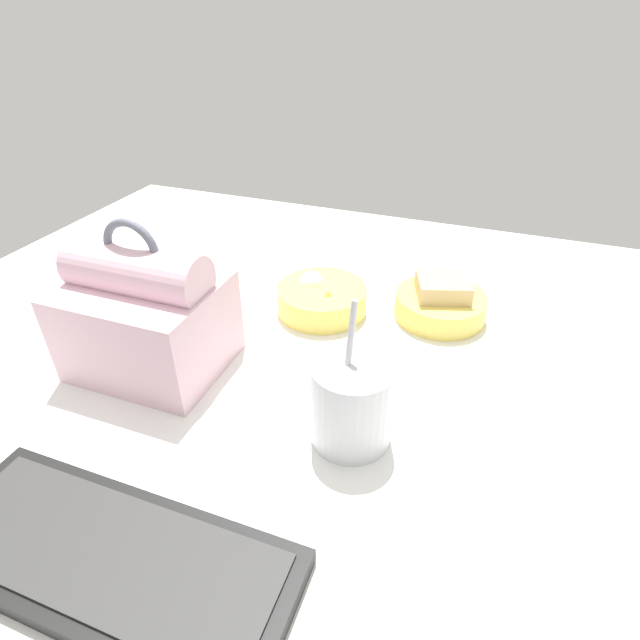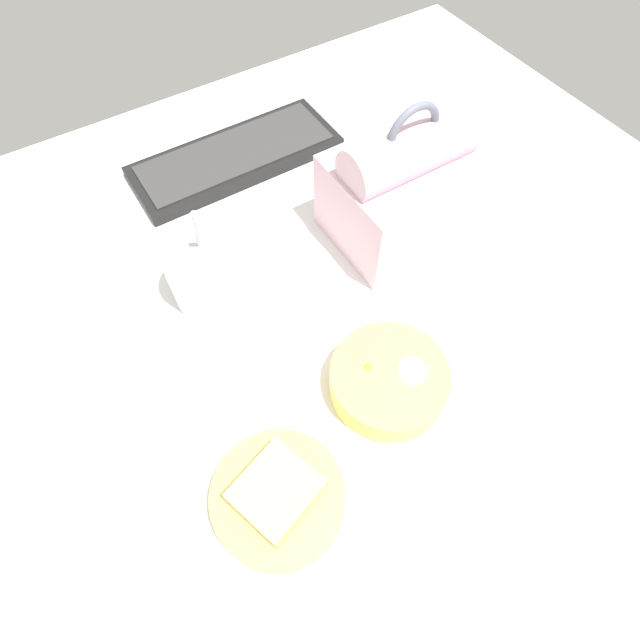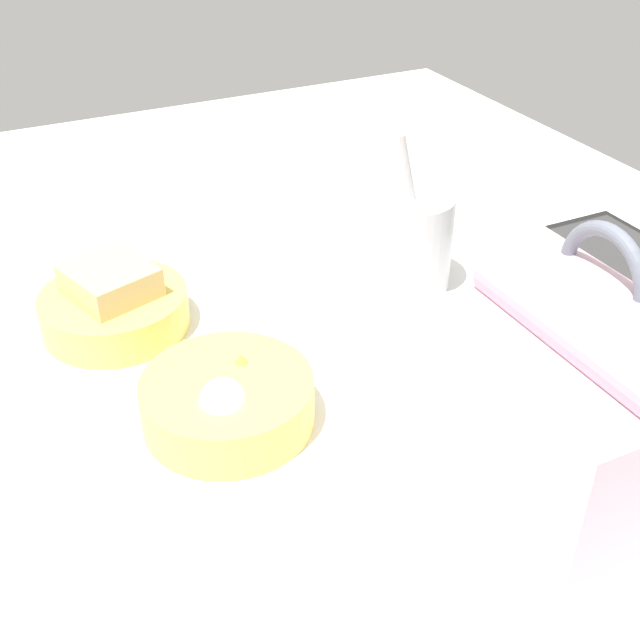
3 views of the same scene
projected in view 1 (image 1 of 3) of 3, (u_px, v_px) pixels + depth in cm
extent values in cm
cube|color=white|center=(338.00, 373.00, 67.31)|extent=(140.00, 110.00, 2.00)
cube|color=black|center=(109.00, 558.00, 43.27)|extent=(33.59, 13.00, 1.80)
cube|color=#333333|center=(106.00, 551.00, 42.69)|extent=(30.90, 10.66, 0.30)
cube|color=beige|center=(149.00, 326.00, 64.28)|extent=(18.85, 15.44, 12.06)
cylinder|color=beige|center=(137.00, 272.00, 59.96)|extent=(17.91, 6.63, 6.63)
cube|color=slate|center=(166.00, 309.00, 72.85)|extent=(5.28, 0.30, 3.62)
torus|color=slate|center=(131.00, 249.00, 58.32)|extent=(7.60, 1.00, 7.60)
cylinder|color=silver|center=(352.00, 403.00, 53.68)|extent=(8.94, 8.94, 10.05)
cylinder|color=#C6892D|center=(353.00, 369.00, 51.08)|extent=(7.86, 7.86, 0.60)
cylinder|color=silver|center=(349.00, 354.00, 50.86)|extent=(0.70, 3.48, 11.39)
cylinder|color=#EFD65B|center=(440.00, 306.00, 76.34)|extent=(13.80, 13.80, 3.74)
cube|color=tan|center=(442.00, 294.00, 75.21)|extent=(9.35, 8.91, 5.24)
cylinder|color=#EFD65B|center=(322.00, 299.00, 77.59)|extent=(13.91, 13.91, 4.10)
ellipsoid|color=white|center=(312.00, 285.00, 78.13)|extent=(3.78, 3.78, 4.45)
cone|color=#EFBC47|center=(328.00, 301.00, 74.94)|extent=(6.28, 6.28, 3.49)
sphere|color=#4C5623|center=(328.00, 285.00, 80.91)|extent=(1.67, 1.67, 1.67)
sphere|color=#4C5623|center=(323.00, 287.00, 80.44)|extent=(1.67, 1.67, 1.67)
sphere|color=#4C5623|center=(320.00, 289.00, 79.68)|extent=(1.67, 1.67, 1.67)
sphere|color=#4C5623|center=(321.00, 293.00, 78.86)|extent=(1.67, 1.67, 1.67)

